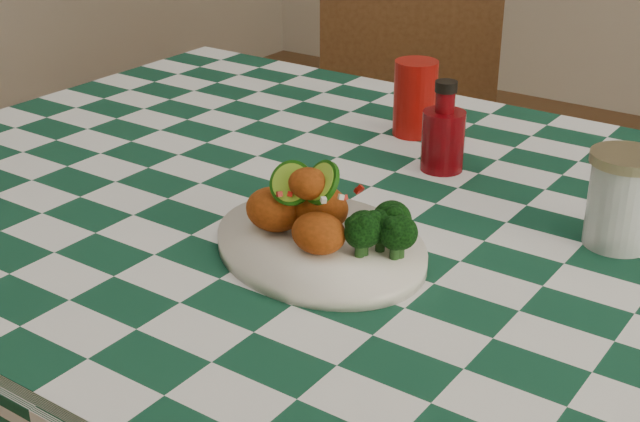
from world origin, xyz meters
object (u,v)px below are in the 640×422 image
Objects in this scene: plate at (320,246)px; mason_jar at (622,200)px; red_tumbler at (415,98)px; fried_chicken_pile at (313,203)px; wooden_chair_left at (395,176)px; ketchup_bottle at (444,126)px.

mason_jar is (0.28, 0.23, 0.05)m from plate.
mason_jar is at bearing -26.98° from red_tumbler.
wooden_chair_left reaches higher than fried_chicken_pile.
ketchup_bottle reaches higher than fried_chicken_pile.
plate is 0.31× the size of wooden_chair_left.
red_tumbler reaches higher than fried_chicken_pile.
plate is at bearing -141.28° from mason_jar.
ketchup_bottle is (0.00, 0.32, 0.00)m from fried_chicken_pile.
ketchup_bottle is at bearing 89.34° from fried_chicken_pile.
plate is at bearing -75.01° from red_tumbler.
fried_chicken_pile is at bearing -88.71° from wooden_chair_left.
plate is 2.41× the size of red_tumbler.
wooden_chair_left is (-0.42, 0.91, -0.32)m from plate.
fried_chicken_pile is at bearing -142.26° from mason_jar.
fried_chicken_pile is (-0.01, -0.00, 0.05)m from plate.
ketchup_bottle is 0.81m from wooden_chair_left.
ketchup_bottle is (0.11, -0.11, 0.01)m from red_tumbler.
fried_chicken_pile is at bearing -76.28° from red_tumbler.
ketchup_bottle is 0.30m from mason_jar.
plate is 0.33m from ketchup_bottle.
plate is 2.19× the size of ketchup_bottle.
fried_chicken_pile is 1.06m from wooden_chair_left.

